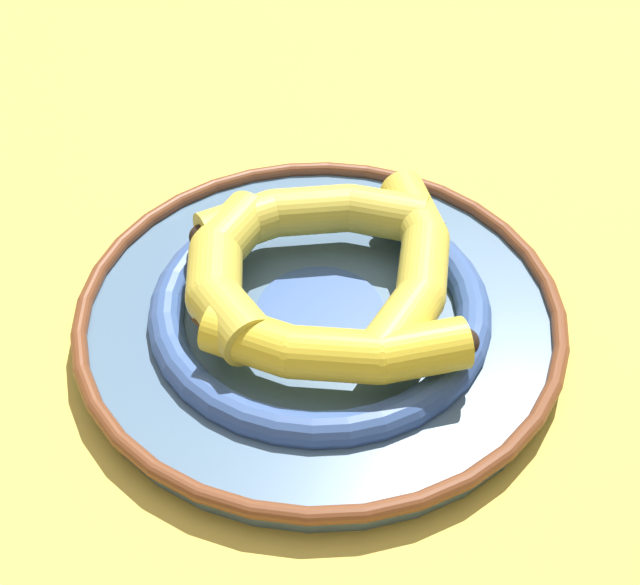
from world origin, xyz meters
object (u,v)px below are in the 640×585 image
Objects in this scene: banana_a at (226,270)px; banana_b at (329,348)px; decorative_bowl at (320,313)px; banana_c at (413,270)px; banana_d at (318,216)px.

banana_b is (-0.10, -0.04, -0.00)m from banana_a.
banana_b reaches higher than decorative_bowl.
banana_a is at bearing 99.25° from banana_c.
banana_a is 0.84× the size of banana_d.
banana_b is at bearing 164.99° from decorative_bowl.
decorative_bowl is 0.08m from banana_b.
banana_c is (0.05, -0.08, 0.00)m from banana_b.
banana_d reaches higher than banana_b.
banana_a is at bearing 37.41° from banana_d.
banana_c is at bearing 87.74° from banana_a.
decorative_bowl is 1.89× the size of banana_c.
banana_a reaches higher than banana_c.
banana_a is 0.14m from banana_c.
banana_b and banana_c have the same top height.
banana_b is 0.97× the size of banana_c.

